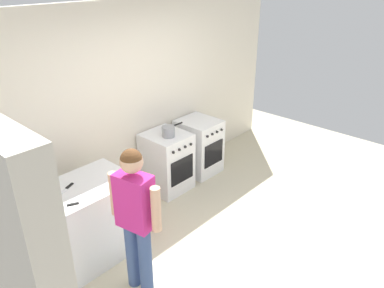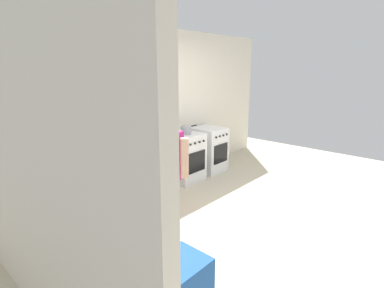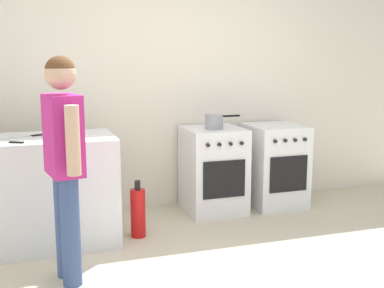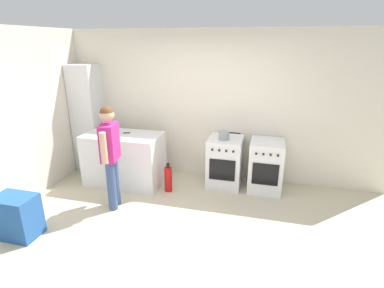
{
  "view_description": "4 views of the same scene",
  "coord_description": "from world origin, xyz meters",
  "views": [
    {
      "loc": [
        -2.88,
        -1.86,
        2.94
      ],
      "look_at": [
        0.21,
        0.96,
        0.95
      ],
      "focal_mm": 35.0,
      "sensor_mm": 36.0,
      "label": 1
    },
    {
      "loc": [
        -3.33,
        -1.91,
        1.98
      ],
      "look_at": [
        -0.09,
        0.99,
        0.85
      ],
      "focal_mm": 28.0,
      "sensor_mm": 36.0,
      "label": 2
    },
    {
      "loc": [
        -1.31,
        -2.83,
        1.53
      ],
      "look_at": [
        -0.09,
        0.91,
        0.83
      ],
      "focal_mm": 45.0,
      "sensor_mm": 36.0,
      "label": 3
    },
    {
      "loc": [
        0.99,
        -3.17,
        2.39
      ],
      "look_at": [
        -0.02,
        0.74,
        0.99
      ],
      "focal_mm": 28.0,
      "sensor_mm": 36.0,
      "label": 4
    }
  ],
  "objects": [
    {
      "name": "ground_plane",
      "position": [
        0.0,
        0.0,
        0.0
      ],
      "size": [
        8.0,
        8.0,
        0.0
      ],
      "primitive_type": "plane",
      "color": "beige"
    },
    {
      "name": "back_wall",
      "position": [
        0.0,
        1.95,
        1.3
      ],
      "size": [
        6.0,
        0.1,
        2.6
      ],
      "primitive_type": "cube",
      "color": "silver",
      "rests_on": "ground"
    },
    {
      "name": "counter_unit",
      "position": [
        -1.35,
        1.2,
        0.45
      ],
      "size": [
        1.3,
        0.7,
        0.9
      ],
      "primitive_type": "cube",
      "color": "silver",
      "rests_on": "ground"
    },
    {
      "name": "oven_left",
      "position": [
        0.35,
        1.58,
        0.43
      ],
      "size": [
        0.56,
        0.62,
        0.85
      ],
      "color": "white",
      "rests_on": "ground"
    },
    {
      "name": "oven_right",
      "position": [
        1.04,
        1.58,
        0.43
      ],
      "size": [
        0.54,
        0.62,
        0.85
      ],
      "color": "white",
      "rests_on": "ground"
    },
    {
      "name": "pot",
      "position": [
        0.33,
        1.5,
        0.92
      ],
      "size": [
        0.36,
        0.18,
        0.14
      ],
      "color": "gray",
      "rests_on": "oven_left"
    },
    {
      "name": "knife_carving",
      "position": [
        -1.55,
        1.01,
        0.9
      ],
      "size": [
        0.31,
        0.17,
        0.01
      ],
      "color": "silver",
      "rests_on": "counter_unit"
    },
    {
      "name": "knife_bread",
      "position": [
        -1.41,
        1.24,
        0.9
      ],
      "size": [
        0.33,
        0.17,
        0.01
      ],
      "color": "silver",
      "rests_on": "counter_unit"
    },
    {
      "name": "person",
      "position": [
        -1.15,
        0.43,
        0.91
      ],
      "size": [
        0.26,
        0.56,
        1.55
      ],
      "color": "#384C7A",
      "rests_on": "ground"
    },
    {
      "name": "fire_extinguisher",
      "position": [
        -0.52,
        1.1,
        0.22
      ],
      "size": [
        0.13,
        0.13,
        0.5
      ],
      "color": "red",
      "rests_on": "ground"
    }
  ]
}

